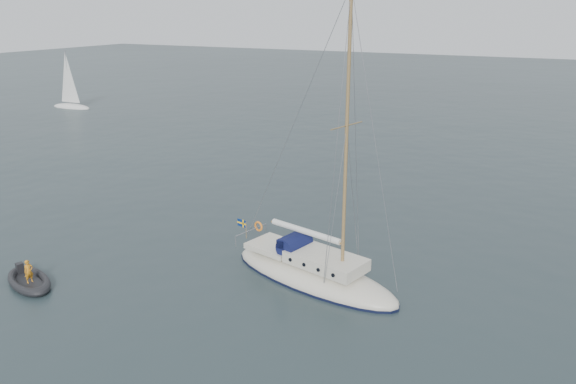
% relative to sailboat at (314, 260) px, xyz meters
% --- Properties ---
extents(ground, '(300.00, 300.00, 0.00)m').
position_rel_sailboat_xyz_m(ground, '(0.01, -0.06, -1.12)').
color(ground, black).
rests_on(ground, ground).
extents(sailboat, '(10.38, 3.11, 14.78)m').
position_rel_sailboat_xyz_m(sailboat, '(0.00, 0.00, 0.00)').
color(sailboat, beige).
rests_on(sailboat, ground).
extents(dinghy, '(2.89, 1.31, 0.41)m').
position_rel_sailboat_xyz_m(dinghy, '(-2.39, 1.21, -0.94)').
color(dinghy, '#515257').
rests_on(dinghy, ground).
extents(rib, '(3.73, 1.69, 1.40)m').
position_rel_sailboat_xyz_m(rib, '(-12.56, -6.89, -0.90)').
color(rib, black).
rests_on(rib, ground).
extents(distant_yacht_a, '(6.33, 3.37, 8.38)m').
position_rel_sailboat_xyz_m(distant_yacht_a, '(-51.60, 32.32, 2.46)').
color(distant_yacht_a, silver).
rests_on(distant_yacht_a, ground).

